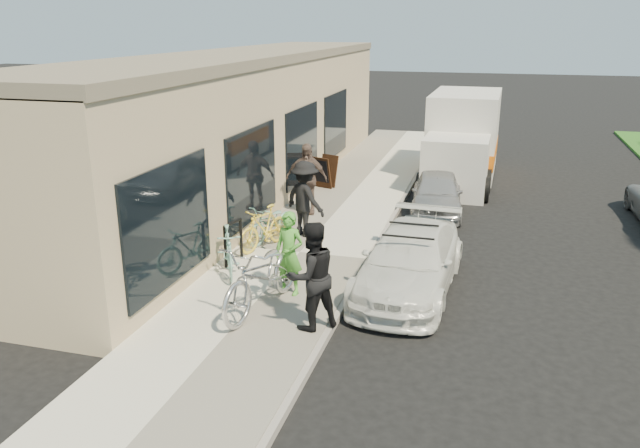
# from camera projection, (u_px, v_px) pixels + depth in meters

# --- Properties ---
(ground) EXTENTS (120.00, 120.00, 0.00)m
(ground) POSITION_uv_depth(u_px,v_px,m) (359.00, 330.00, 10.70)
(ground) COLOR black
(ground) RESTS_ON ground
(sidewalk) EXTENTS (3.00, 34.00, 0.15)m
(sidewalk) POSITION_uv_depth(u_px,v_px,m) (300.00, 255.00, 13.94)
(sidewalk) COLOR beige
(sidewalk) RESTS_ON ground
(curb) EXTENTS (0.12, 34.00, 0.13)m
(curb) POSITION_uv_depth(u_px,v_px,m) (368.00, 262.00, 13.54)
(curb) COLOR gray
(curb) RESTS_ON ground
(storefront) EXTENTS (3.60, 20.00, 4.22)m
(storefront) POSITION_uv_depth(u_px,v_px,m) (246.00, 124.00, 18.71)
(storefront) COLOR tan
(storefront) RESTS_ON ground
(bike_rack) EXTENTS (0.17, 0.65, 0.93)m
(bike_rack) POSITION_uv_depth(u_px,v_px,m) (233.00, 238.00, 13.12)
(bike_rack) COLOR black
(bike_rack) RESTS_ON sidewalk
(sandwich_board) EXTENTS (0.77, 0.77, 0.98)m
(sandwich_board) POSITION_uv_depth(u_px,v_px,m) (325.00, 172.00, 19.23)
(sandwich_board) COLOR #321C0E
(sandwich_board) RESTS_ON sidewalk
(sedan_white) EXTENTS (1.96, 4.32, 1.27)m
(sedan_white) POSITION_uv_depth(u_px,v_px,m) (410.00, 261.00, 12.12)
(sedan_white) COLOR white
(sedan_white) RESTS_ON ground
(sedan_silver) EXTENTS (1.63, 3.45, 1.14)m
(sedan_silver) POSITION_uv_depth(u_px,v_px,m) (437.00, 193.00, 17.10)
(sedan_silver) COLOR #9D9EA2
(sedan_silver) RESTS_ON ground
(moving_truck) EXTENTS (2.28, 5.80, 2.83)m
(moving_truck) POSITION_uv_depth(u_px,v_px,m) (462.00, 142.00, 20.73)
(moving_truck) COLOR silver
(moving_truck) RESTS_ON ground
(tandem_bike) EXTENTS (1.29, 2.59, 1.30)m
(tandem_bike) POSITION_uv_depth(u_px,v_px,m) (264.00, 275.00, 10.95)
(tandem_bike) COLOR silver
(tandem_bike) RESTS_ON sidewalk
(woman_rider) EXTENTS (0.64, 0.49, 1.59)m
(woman_rider) POSITION_uv_depth(u_px,v_px,m) (289.00, 254.00, 11.56)
(woman_rider) COLOR green
(woman_rider) RESTS_ON sidewalk
(man_standing) EXTENTS (1.13, 1.13, 1.85)m
(man_standing) POSITION_uv_depth(u_px,v_px,m) (311.00, 276.00, 10.21)
(man_standing) COLOR black
(man_standing) RESTS_ON sidewalk
(cruiser_bike_a) EXTENTS (1.13, 1.61, 0.95)m
(cruiser_bike_a) POSITION_uv_depth(u_px,v_px,m) (228.00, 251.00, 12.59)
(cruiser_bike_a) COLOR #7CB9AA
(cruiser_bike_a) RESTS_ON sidewalk
(cruiser_bike_b) EXTENTS (1.05, 1.77, 0.88)m
(cruiser_bike_b) POSITION_uv_depth(u_px,v_px,m) (272.00, 223.00, 14.52)
(cruiser_bike_b) COLOR #7CB9AA
(cruiser_bike_b) RESTS_ON sidewalk
(cruiser_bike_c) EXTENTS (0.99, 1.67, 0.97)m
(cruiser_bike_c) POSITION_uv_depth(u_px,v_px,m) (264.00, 228.00, 14.02)
(cruiser_bike_c) COLOR yellow
(cruiser_bike_c) RESTS_ON sidewalk
(bystander_a) EXTENTS (1.35, 1.18, 1.81)m
(bystander_a) POSITION_uv_depth(u_px,v_px,m) (305.00, 199.00, 14.75)
(bystander_a) COLOR black
(bystander_a) RESTS_ON sidewalk
(bystander_b) EXTENTS (1.15, 0.58, 1.89)m
(bystander_b) POSITION_uv_depth(u_px,v_px,m) (306.00, 179.00, 16.49)
(bystander_b) COLOR brown
(bystander_b) RESTS_ON sidewalk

